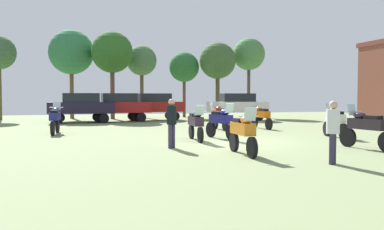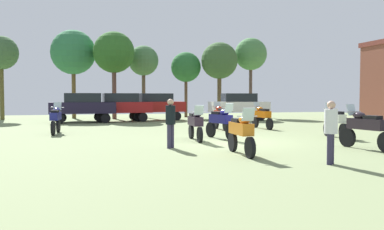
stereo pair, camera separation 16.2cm
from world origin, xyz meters
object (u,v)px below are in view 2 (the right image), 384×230
Objects in this scene: motorcycle_12 at (221,121)px; car_1 at (120,105)px; motorcycle_4 at (366,127)px; tree_2 at (251,55)px; motorcycle_9 at (221,116)px; tree_8 at (114,53)px; motorcycle_11 at (262,116)px; car_3 at (239,105)px; motorcycle_1 at (195,123)px; tree_4 at (73,53)px; motorcycle_3 at (335,121)px; tree_3 at (143,61)px; motorcycle_7 at (241,132)px; tree_7 at (219,61)px; car_4 at (83,105)px; tree_6 at (186,67)px; person_1 at (171,120)px; person_2 at (331,127)px; tree_9 at (1,54)px; car_2 at (155,105)px; motorcycle_6 at (56,118)px.

car_1 is (-3.06, 12.86, 0.43)m from motorcycle_12.
tree_2 is at bearing 67.09° from motorcycle_4.
motorcycle_9 is 13.65m from tree_8.
motorcycle_11 is 14.57m from tree_8.
motorcycle_1 is at bearing 156.48° from car_3.
motorcycle_9 reaches higher than motorcycle_12.
motorcycle_9 is 1.00× the size of motorcycle_11.
motorcycle_3 is at bearing -59.34° from tree_4.
tree_3 is at bearing 50.65° from car_3.
motorcycle_4 is 0.52× the size of car_3.
motorcycle_4 is at bearing -95.99° from motorcycle_11.
motorcycle_9 is (2.68, 4.71, 0.03)m from motorcycle_1.
motorcycle_7 reaches higher than motorcycle_1.
motorcycle_1 is 1.00× the size of motorcycle_3.
car_4 is at bearing -159.74° from tree_7.
tree_4 reaches higher than motorcycle_7.
person_1 is at bearing -105.51° from tree_6.
motorcycle_3 reaches higher than motorcycle_12.
tree_8 is at bearing -92.17° from motorcycle_12.
tree_7 is (11.09, 4.09, 3.57)m from car_4.
person_2 is at bearing -95.13° from tree_6.
car_4 is 0.63× the size of tree_8.
motorcycle_3 is 0.50× the size of car_1.
tree_7 is 17.11m from tree_9.
person_1 is at bearing -113.45° from tree_7.
person_1 is at bearing -137.17° from motorcycle_11.
motorcycle_4 is 5.73m from motorcycle_12.
tree_8 is at bearing -176.65° from tree_2.
motorcycle_11 is at bearing -133.96° from motorcycle_1.
car_3 is at bearing 74.45° from motorcycle_11.
motorcycle_9 is 0.41× the size of tree_6.
motorcycle_3 is 0.49× the size of car_2.
car_1 is 0.69× the size of tree_9.
tree_3 is at bearing -3.83° from car_2.
car_3 reaches higher than motorcycle_11.
person_2 is (7.55, -10.91, 0.23)m from motorcycle_6.
tree_4 is at bearing -71.70° from motorcycle_1.
person_1 reaches higher than motorcycle_1.
tree_8 is (-3.24, 16.34, 4.46)m from motorcycle_12.
car_1 is at bearing 50.26° from person_1.
tree_6 is at bearing -2.66° from tree_4.
car_2 and car_4 have the same top height.
motorcycle_6 is at bearing 127.49° from car_3.
tree_3 is 10.94m from tree_9.
car_1 reaches higher than motorcycle_3.
tree_2 reaches higher than tree_8.
motorcycle_3 is at bearing 60.43° from motorcycle_4.
motorcycle_11 is at bearing 77.87° from motorcycle_4.
motorcycle_3 is (6.06, -0.52, 0.03)m from motorcycle_1.
person_2 is at bearing -86.84° from tree_3.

